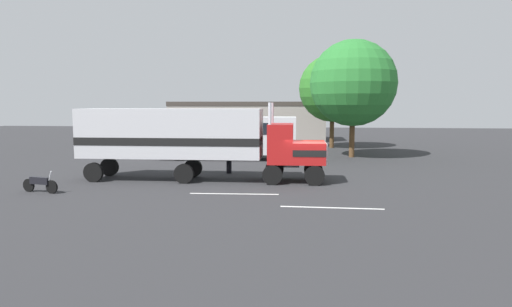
% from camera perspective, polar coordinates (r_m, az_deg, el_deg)
% --- Properties ---
extents(ground_plane, '(120.00, 120.00, 0.00)m').
position_cam_1_polar(ground_plane, '(25.52, 6.50, -3.72)').
color(ground_plane, '#2D2D30').
extents(lane_stripe_near, '(4.40, 0.34, 0.01)m').
position_cam_1_polar(lane_stripe_near, '(22.32, -2.79, -5.13)').
color(lane_stripe_near, silver).
rests_on(lane_stripe_near, ground_plane).
extents(lane_stripe_mid, '(4.40, 0.25, 0.01)m').
position_cam_1_polar(lane_stripe_mid, '(19.65, 9.57, -6.79)').
color(lane_stripe_mid, silver).
rests_on(lane_stripe_mid, ground_plane).
extents(semi_truck, '(14.20, 3.07, 4.50)m').
position_cam_1_polar(semi_truck, '(26.28, -8.35, 2.09)').
color(semi_truck, '#B21919').
rests_on(semi_truck, ground_plane).
extents(person_bystander, '(0.35, 0.47, 1.63)m').
position_cam_1_polar(person_bystander, '(28.78, -3.45, -0.75)').
color(person_bystander, black).
rests_on(person_bystander, ground_plane).
extents(parked_bus, '(11.06, 2.86, 3.40)m').
position_cam_1_polar(parked_bus, '(35.91, -3.76, 2.53)').
color(parked_bus, silver).
rests_on(parked_bus, ground_plane).
extents(motorcycle, '(2.08, 0.56, 1.12)m').
position_cam_1_polar(motorcycle, '(25.01, -25.66, -3.40)').
color(motorcycle, black).
rests_on(motorcycle, ground_plane).
extents(tree_left, '(7.08, 7.08, 9.65)m').
position_cam_1_polar(tree_left, '(38.13, 12.20, 8.70)').
color(tree_left, brown).
rests_on(tree_left, ground_plane).
extents(tree_center, '(6.69, 6.69, 9.30)m').
position_cam_1_polar(tree_center, '(45.95, 9.67, 8.13)').
color(tree_center, brown).
rests_on(tree_center, ground_plane).
extents(building_backdrop, '(18.86, 6.30, 4.67)m').
position_cam_1_polar(building_backdrop, '(55.54, -1.02, 4.38)').
color(building_backdrop, '#9E938C').
rests_on(building_backdrop, ground_plane).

